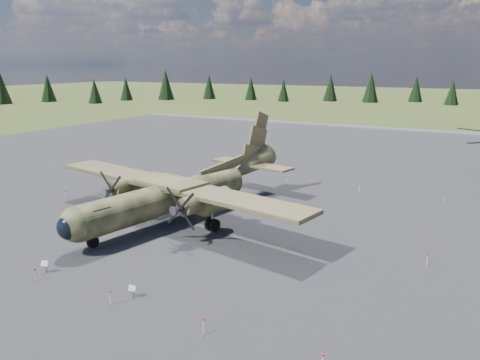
% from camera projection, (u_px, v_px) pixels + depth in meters
% --- Properties ---
extents(ground, '(500.00, 500.00, 0.00)m').
position_uv_depth(ground, '(211.00, 226.00, 37.91)').
color(ground, brown).
rests_on(ground, ground).
extents(apron, '(120.00, 120.00, 0.04)m').
position_uv_depth(apron, '(264.00, 196.00, 46.45)').
color(apron, '#5D5D62').
rests_on(apron, ground).
extents(transport_plane, '(26.64, 23.95, 8.78)m').
position_uv_depth(transport_plane, '(180.00, 190.00, 39.09)').
color(transport_plane, '#333A1F').
rests_on(transport_plane, ground).
extents(info_placard_left, '(0.54, 0.32, 0.79)m').
position_uv_depth(info_placard_left, '(45.00, 265.00, 29.28)').
color(info_placard_left, gray).
rests_on(info_placard_left, ground).
extents(info_placard_right, '(0.47, 0.23, 0.71)m').
position_uv_depth(info_placard_right, '(132.00, 289.00, 26.18)').
color(info_placard_right, gray).
rests_on(info_placard_right, ground).
extents(barrier_fence, '(33.12, 29.62, 0.85)m').
position_uv_depth(barrier_fence, '(205.00, 219.00, 37.94)').
color(barrier_fence, silver).
rests_on(barrier_fence, ground).
extents(treeline, '(291.42, 294.13, 10.90)m').
position_uv_depth(treeline, '(171.00, 168.00, 37.11)').
color(treeline, black).
rests_on(treeline, ground).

